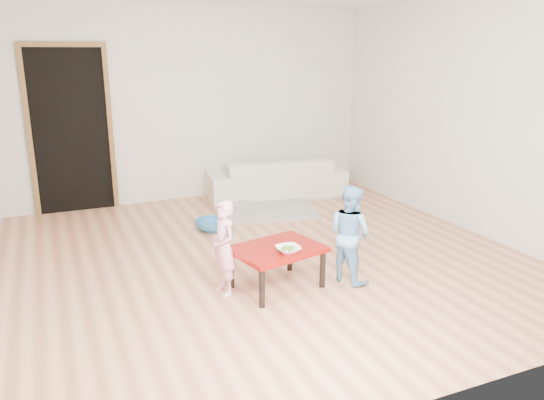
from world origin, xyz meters
TOP-DOWN VIEW (x-y plane):
  - floor at (0.00, 0.00)m, footprint 5.00×5.00m
  - back_wall at (0.00, 2.50)m, footprint 5.00×0.02m
  - right_wall at (2.50, 0.00)m, footprint 0.02×5.00m
  - doorway at (-1.60, 2.48)m, footprint 1.02×0.08m
  - sofa at (1.03, 2.05)m, footprint 2.00×0.99m
  - cushion at (0.76, 1.90)m, footprint 0.47×0.44m
  - red_table at (-0.17, -0.70)m, footprint 0.86×0.72m
  - bowl at (-0.13, -0.84)m, footprint 0.20×0.20m
  - broccoli at (-0.13, -0.84)m, footprint 0.12×0.12m
  - child_pink at (-0.62, -0.62)m, footprint 0.23×0.32m
  - child_blue at (0.49, -0.81)m, footprint 0.46×0.52m
  - basin at (-0.24, 1.00)m, footprint 0.40×0.40m
  - blanket at (0.63, 1.45)m, footprint 1.39×1.23m

SIDE VIEW (x-z plane):
  - floor at x=0.00m, z-range -0.01..0.01m
  - blanket at x=0.63m, z-range 0.00..0.06m
  - basin at x=-0.24m, z-range 0.00..0.12m
  - red_table at x=-0.17m, z-range 0.00..0.38m
  - sofa at x=1.03m, z-range 0.00..0.56m
  - bowl at x=-0.13m, z-range 0.38..0.43m
  - broccoli at x=-0.13m, z-range 0.38..0.43m
  - child_pink at x=-0.62m, z-range 0.00..0.82m
  - cushion at x=0.76m, z-range 0.37..0.48m
  - child_blue at x=0.49m, z-range 0.00..0.89m
  - doorway at x=-1.60m, z-range -0.03..2.08m
  - back_wall at x=0.00m, z-range 0.00..2.60m
  - right_wall at x=2.50m, z-range 0.00..2.60m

